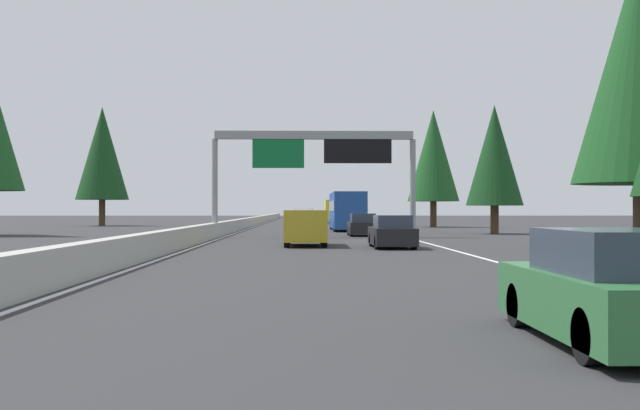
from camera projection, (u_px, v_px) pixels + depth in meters
name	position (u px, v px, depth m)	size (l,w,h in m)	color
ground_plane	(238.00, 231.00, 61.65)	(320.00, 320.00, 0.00)	#2D2D30
median_barrier	(251.00, 222.00, 81.64)	(180.00, 0.56, 0.90)	#ADAAA3
shoulder_stripe_right	(372.00, 228.00, 71.88)	(160.00, 0.16, 0.01)	silver
shoulder_stripe_median	(250.00, 228.00, 71.65)	(160.00, 0.16, 0.01)	silver
sign_gantry_overhead	(317.00, 153.00, 48.33)	(0.50, 12.68, 6.60)	gray
sedan_near_center	(612.00, 291.00, 9.97)	(4.40, 1.80, 1.47)	#2D6B38
sedan_mid_center	(392.00, 233.00, 34.85)	(4.40, 1.80, 1.47)	black
sedan_mid_right	(362.00, 225.00, 50.81)	(4.40, 1.80, 1.47)	black
pickup_far_left	(304.00, 218.00, 78.04)	(5.60, 2.00, 1.86)	white
minivan_distant_a	(305.00, 226.00, 36.84)	(5.00, 1.95, 1.69)	#AD931E
box_truck_far_center	(334.00, 210.00, 101.25)	(8.50, 2.40, 2.95)	gold
bus_mid_left	(347.00, 210.00, 64.20)	(11.50, 2.55, 3.10)	#1E4793
sedan_distant_b	(304.00, 217.00, 113.21)	(4.40, 1.80, 1.47)	red
conifer_right_mid	(494.00, 156.00, 54.95)	(4.01, 4.01, 9.12)	#4C3823
conifer_right_far	(433.00, 156.00, 76.58)	(5.08, 5.08, 11.54)	#4C3823
conifer_left_mid	(102.00, 153.00, 82.38)	(5.55, 5.55, 12.61)	#4C3823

